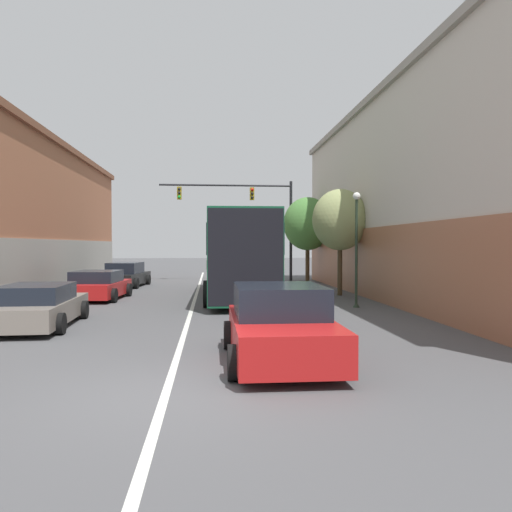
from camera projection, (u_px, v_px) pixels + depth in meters
ground_plane at (165, 395)px, 7.65m from camera, size 160.00×160.00×0.00m
lane_center_line at (195, 298)px, 21.65m from camera, size 0.14×40.10×0.01m
building_right_storefront at (477, 194)px, 21.14m from camera, size 9.35×26.30×8.69m
bus at (239, 252)px, 21.90m from camera, size 3.01×11.13×3.59m
hatchback_foreground at (280, 326)px, 9.93m from camera, size 2.18×4.21×1.50m
parked_car_left_near at (98, 286)px, 21.06m from camera, size 2.38×4.13×1.22m
parked_car_left_mid at (126, 275)px, 27.52m from camera, size 2.31×4.62×1.35m
parked_car_left_far at (38, 306)px, 14.03m from camera, size 2.21×4.59×1.21m
traffic_signal_gantry at (252, 208)px, 31.83m from camera, size 8.46×0.36×6.40m
street_lamp at (356, 246)px, 18.39m from camera, size 0.28×0.28×4.25m
street_tree_near at (340, 220)px, 22.74m from camera, size 2.54×2.29×4.86m
street_tree_far at (308, 224)px, 30.89m from camera, size 2.99×2.69×5.27m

